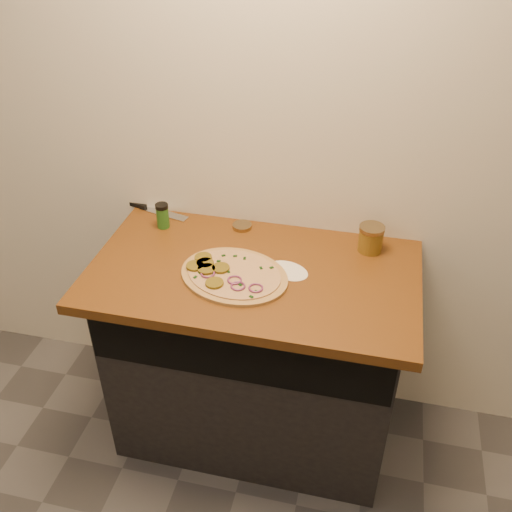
% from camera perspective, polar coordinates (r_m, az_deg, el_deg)
% --- Properties ---
extents(cabinet, '(1.10, 0.60, 0.86)m').
position_cam_1_polar(cabinet, '(2.41, -0.06, -9.98)').
color(cabinet, black).
rests_on(cabinet, ground).
extents(countertop, '(1.20, 0.70, 0.04)m').
position_cam_1_polar(countertop, '(2.09, -0.25, -1.77)').
color(countertop, brown).
rests_on(countertop, cabinet).
extents(pizza, '(0.49, 0.49, 0.03)m').
position_cam_1_polar(pizza, '(2.04, -2.42, -1.87)').
color(pizza, tan).
rests_on(pizza, countertop).
extents(chefs_knife, '(0.32, 0.11, 0.02)m').
position_cam_1_polar(chefs_knife, '(2.48, -10.74, 4.72)').
color(chefs_knife, '#B7BAC1').
rests_on(chefs_knife, countertop).
extents(mason_jar_lid, '(0.10, 0.10, 0.02)m').
position_cam_1_polar(mason_jar_lid, '(2.31, -1.40, 3.01)').
color(mason_jar_lid, '#8F7B53').
rests_on(mason_jar_lid, countertop).
extents(salsa_jar, '(0.10, 0.10, 0.10)m').
position_cam_1_polar(salsa_jar, '(2.19, 11.41, 1.75)').
color(salsa_jar, '#A72D10').
rests_on(salsa_jar, countertop).
extents(spice_shaker, '(0.05, 0.05, 0.10)m').
position_cam_1_polar(spice_shaker, '(2.32, -9.33, 4.01)').
color(spice_shaker, '#28621F').
rests_on(spice_shaker, countertop).
extents(flour_spill, '(0.21, 0.21, 0.00)m').
position_cam_1_polar(flour_spill, '(2.07, 3.20, -1.48)').
color(flour_spill, white).
rests_on(flour_spill, countertop).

